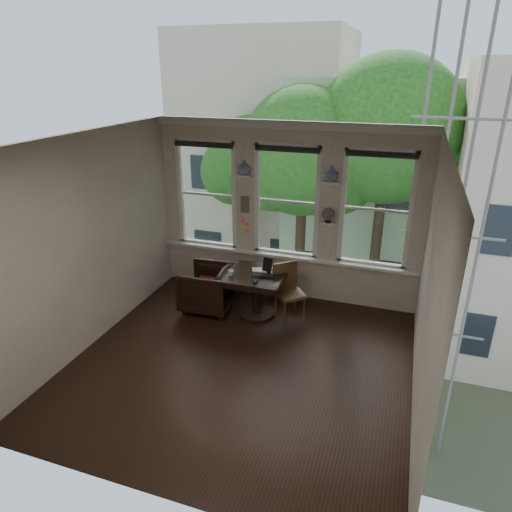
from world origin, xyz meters
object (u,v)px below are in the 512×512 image
(side_chair_right, at_px, (290,294))
(mug, at_px, (231,273))
(laptop, at_px, (261,276))
(armchair_left, at_px, (208,288))
(table, at_px, (257,295))

(side_chair_right, bearing_deg, mug, 153.55)
(laptop, bearing_deg, side_chair_right, 21.25)
(armchair_left, distance_m, laptop, 1.03)
(table, height_order, mug, mug)
(side_chair_right, bearing_deg, laptop, 158.16)
(side_chair_right, distance_m, laptop, 0.55)
(table, relative_size, laptop, 2.63)
(table, bearing_deg, mug, -154.74)
(table, relative_size, armchair_left, 1.09)
(armchair_left, height_order, laptop, laptop)
(table, xyz_separation_m, mug, (-0.37, -0.17, 0.42))
(side_chair_right, height_order, mug, side_chair_right)
(laptop, distance_m, mug, 0.48)
(mug, bearing_deg, laptop, 10.50)
(side_chair_right, height_order, laptop, side_chair_right)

